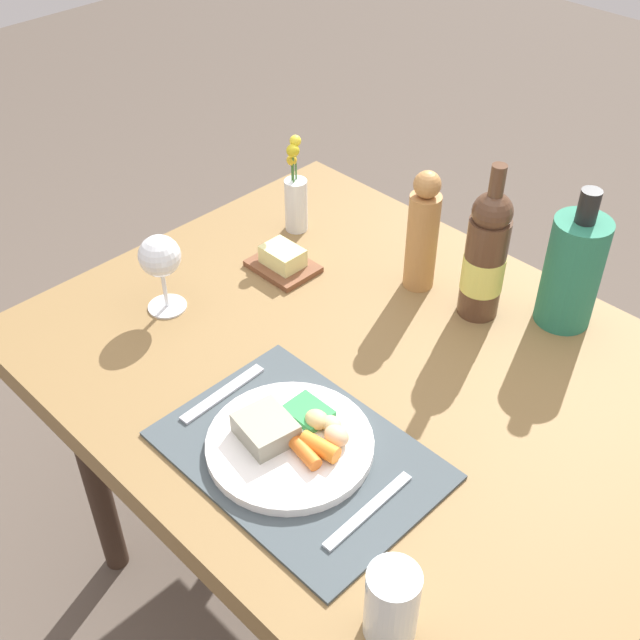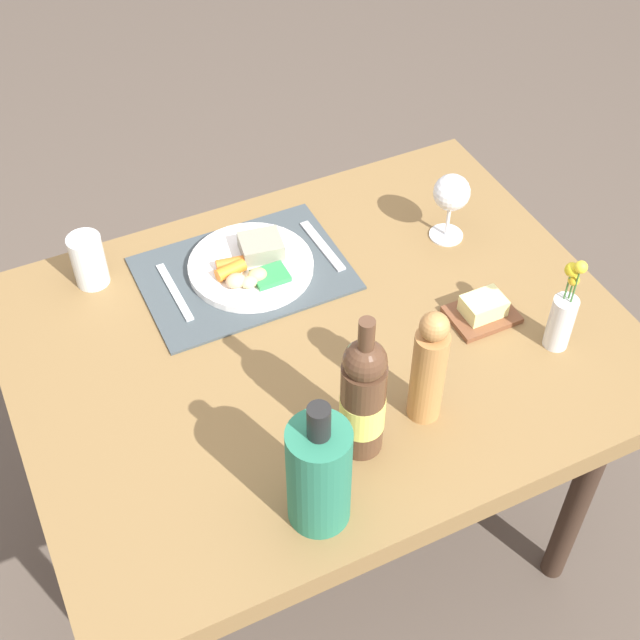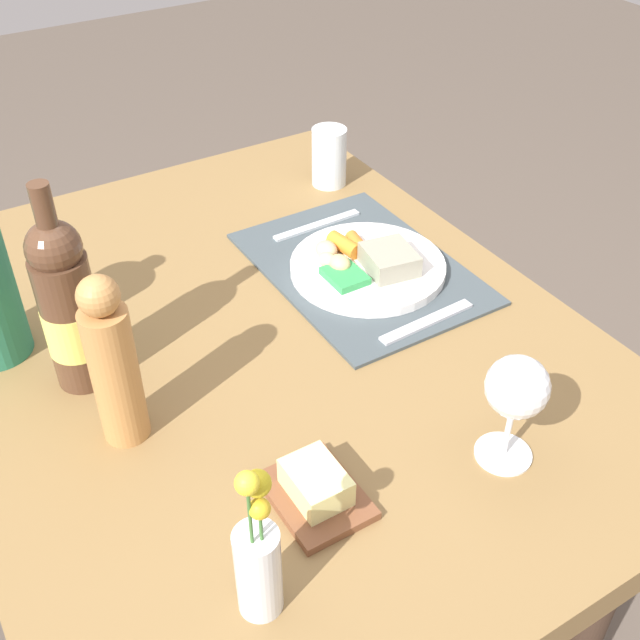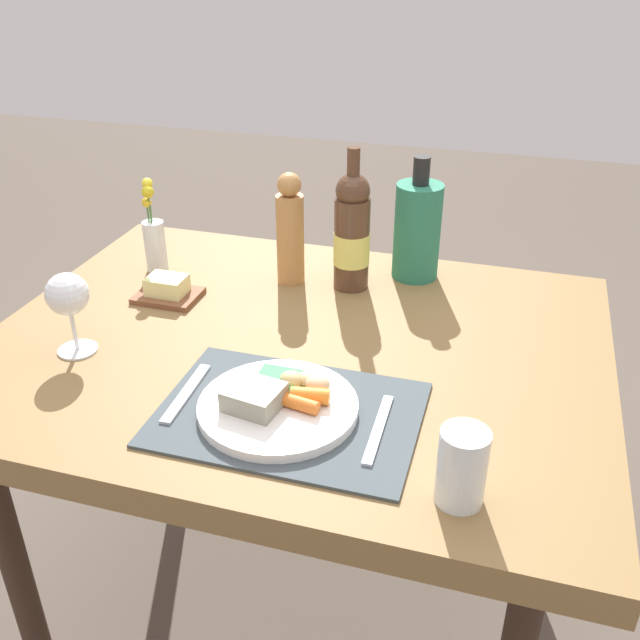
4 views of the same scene
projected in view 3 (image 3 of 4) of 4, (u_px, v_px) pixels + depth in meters
The scene contains 12 objects.
ground_plane at pixel (277, 603), 1.62m from camera, with size 8.00×8.00×0.00m, color brown.
dining_table at pixel (262, 369), 1.21m from camera, with size 1.16×0.90×0.73m.
placemat at pixel (360, 268), 1.31m from camera, with size 0.42×0.30×0.01m, color #3F494D.
dinner_plate at pixel (367, 264), 1.28m from camera, with size 0.26×0.26×0.05m.
fork at pixel (427, 322), 1.18m from camera, with size 0.02×0.17×0.01m, color silver.
knife at pixel (317, 225), 1.40m from camera, with size 0.02×0.18×0.01m, color silver.
water_tumbler at pixel (329, 160), 1.51m from camera, with size 0.07×0.07×0.12m.
butter_dish at pixel (316, 489), 0.91m from camera, with size 0.13×0.10×0.05m.
wine_bottle at pixel (69, 307), 1.02m from camera, with size 0.08×0.08×0.31m.
wine_glass at pixel (517, 390), 0.91m from camera, with size 0.08×0.08×0.16m.
flower_vase at pixel (258, 561), 0.77m from camera, with size 0.05×0.05×0.21m.
pepper_mill at pixel (113, 364), 0.94m from camera, with size 0.06×0.06×0.25m.
Camera 3 is at (-0.82, 0.39, 1.47)m, focal length 43.43 mm.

